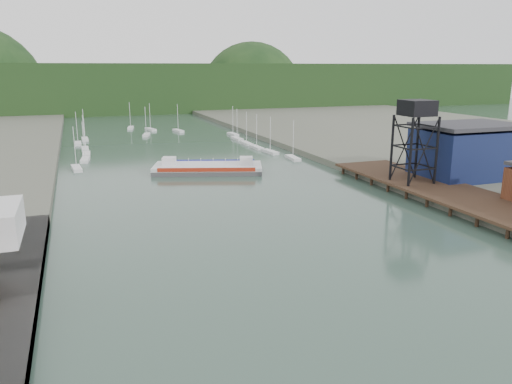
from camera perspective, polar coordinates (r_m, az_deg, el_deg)
east_pier at (r=95.41m, az=22.95°, el=-0.60°), size 14.00×70.00×2.45m
lift_tower at (r=101.70m, az=17.90°, el=8.58°), size 6.50×6.50×16.00m
blue_shed at (r=113.89m, az=22.98°, el=4.30°), size 20.50×14.50×11.30m
marina_sailboats at (r=164.73m, az=-10.28°, el=5.55°), size 57.71×92.65×0.90m
distant_hills at (r=324.73m, az=-16.10°, el=11.14°), size 500.00×120.00×80.00m
chain_ferry at (r=118.71m, az=-5.52°, el=2.77°), size 27.13×17.43×3.64m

